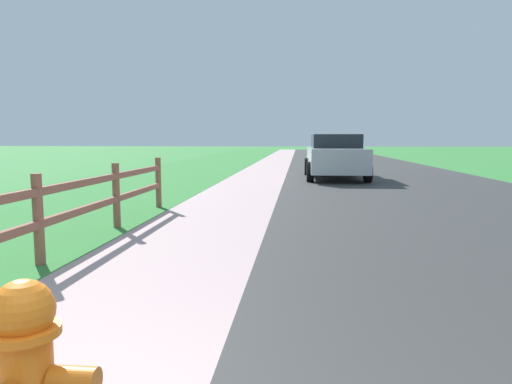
{
  "coord_description": "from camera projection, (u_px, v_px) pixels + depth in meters",
  "views": [
    {
      "loc": [
        0.48,
        -0.75,
        1.35
      ],
      "look_at": [
        -0.16,
        6.19,
        0.56
      ],
      "focal_mm": 32.91,
      "sensor_mm": 36.0,
      "label": 1
    }
  ],
  "objects": [
    {
      "name": "parked_suv_silver",
      "position": [
        335.0,
        156.0,
        16.09
      ],
      "size": [
        2.05,
        4.63,
        1.51
      ],
      "color": "#B7BABF",
      "rests_on": "ground"
    },
    {
      "name": "curb_concrete",
      "position": [
        241.0,
        162.0,
        27.93
      ],
      "size": [
        6.0,
        66.0,
        0.01
      ],
      "primitive_type": "cube",
      "color": "#BFA1A1",
      "rests_on": "ground"
    },
    {
      "name": "rail_fence",
      "position": [
        38.0,
        212.0,
        4.98
      ],
      "size": [
        0.11,
        8.69,
        0.99
      ],
      "color": "brown",
      "rests_on": "ground"
    },
    {
      "name": "fire_hydrant",
      "position": [
        24.0,
        373.0,
        1.9
      ],
      "size": [
        0.59,
        0.49,
        0.79
      ],
      "color": "orange",
      "rests_on": "ground"
    },
    {
      "name": "ground_plane",
      "position": [
        290.0,
        164.0,
        25.68
      ],
      "size": [
        120.0,
        120.0,
        0.0
      ],
      "primitive_type": "plane",
      "color": "#368239"
    },
    {
      "name": "road_asphalt",
      "position": [
        351.0,
        162.0,
        27.33
      ],
      "size": [
        7.0,
        66.0,
        0.01
      ],
      "primitive_type": "cube",
      "color": "#363636",
      "rests_on": "ground"
    },
    {
      "name": "grass_verge",
      "position": [
        216.0,
        162.0,
        28.06
      ],
      "size": [
        5.0,
        66.0,
        0.0
      ],
      "primitive_type": "cube",
      "color": "#368239",
      "rests_on": "ground"
    }
  ]
}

